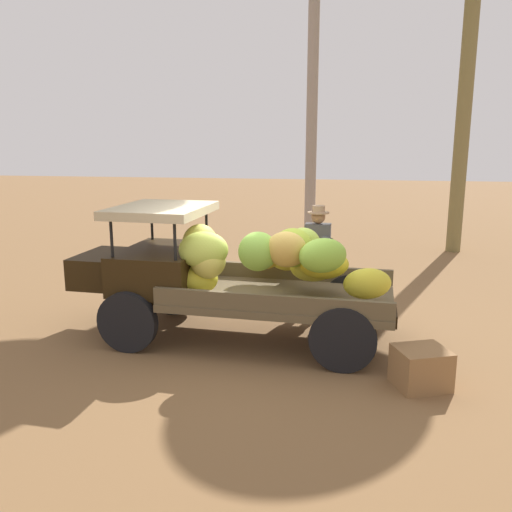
# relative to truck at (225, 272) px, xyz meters

# --- Properties ---
(ground_plane) EXTENTS (60.00, 60.00, 0.00)m
(ground_plane) POSITION_rel_truck_xyz_m (-0.50, 0.04, -0.97)
(ground_plane) COLOR brown
(truck) EXTENTS (4.54, 1.96, 1.85)m
(truck) POSITION_rel_truck_xyz_m (0.00, 0.00, 0.00)
(truck) COLOR black
(truck) RESTS_ON ground
(farmer) EXTENTS (0.53, 0.46, 1.74)m
(farmer) POSITION_rel_truck_xyz_m (-1.20, -1.37, 0.02)
(farmer) COLOR #AFB29A
(farmer) RESTS_ON ground
(wooden_crate) EXTENTS (0.71, 0.67, 0.46)m
(wooden_crate) POSITION_rel_truck_xyz_m (-2.51, 1.13, -0.74)
(wooden_crate) COLOR olive
(wooden_crate) RESTS_ON ground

